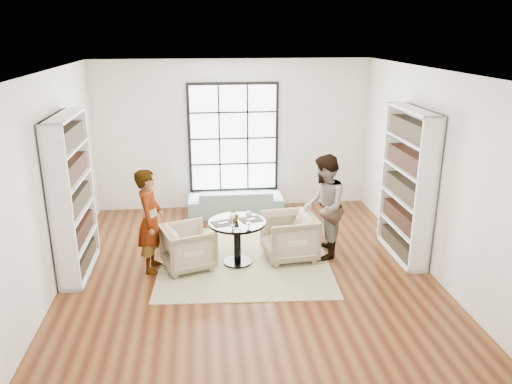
{
  "coord_description": "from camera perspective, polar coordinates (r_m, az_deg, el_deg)",
  "views": [
    {
      "loc": [
        -0.66,
        -6.89,
        3.55
      ],
      "look_at": [
        0.17,
        0.4,
        1.14
      ],
      "focal_mm": 35.0,
      "sensor_mm": 36.0,
      "label": 1
    }
  ],
  "objects": [
    {
      "name": "ground",
      "position": [
        7.78,
        -0.9,
        -8.94
      ],
      "size": [
        6.0,
        6.0,
        0.0
      ],
      "primitive_type": "plane",
      "color": "brown"
    },
    {
      "name": "cutlery_left",
      "position": [
        7.65,
        -3.76,
        -3.52
      ],
      "size": [
        0.2,
        0.25,
        0.01
      ],
      "primitive_type": null,
      "rotation": [
        0.0,
        0.0,
        0.29
      ],
      "color": "silver",
      "rests_on": "placemat_left"
    },
    {
      "name": "armchair_left",
      "position": [
        7.8,
        -7.73,
        -6.26
      ],
      "size": [
        0.94,
        0.92,
        0.68
      ],
      "primitive_type": "imported",
      "rotation": [
        0.0,
        0.0,
        1.89
      ],
      "color": "tan",
      "rests_on": "ground"
    },
    {
      "name": "placemat_left",
      "position": [
        7.66,
        -3.76,
        -3.57
      ],
      "size": [
        0.4,
        0.35,
        0.01
      ],
      "primitive_type": "cube",
      "rotation": [
        0.0,
        0.0,
        0.29
      ],
      "color": "#292624",
      "rests_on": "pedestal_table"
    },
    {
      "name": "cutlery_right",
      "position": [
        7.79,
        -0.6,
        -3.09
      ],
      "size": [
        0.2,
        0.25,
        0.01
      ],
      "primitive_type": null,
      "rotation": [
        0.0,
        0.0,
        0.29
      ],
      "color": "silver",
      "rests_on": "placemat_right"
    },
    {
      "name": "wine_glass_left",
      "position": [
        7.5,
        -2.71,
        -2.86
      ],
      "size": [
        0.09,
        0.09,
        0.2
      ],
      "color": "silver",
      "rests_on": "pedestal_table"
    },
    {
      "name": "person_left",
      "position": [
        7.66,
        -12.0,
        -3.24
      ],
      "size": [
        0.44,
        0.62,
        1.6
      ],
      "primitive_type": "imported",
      "rotation": [
        0.0,
        0.0,
        1.48
      ],
      "color": "gray",
      "rests_on": "ground"
    },
    {
      "name": "armchair_right",
      "position": [
        8.05,
        3.8,
        -5.1
      ],
      "size": [
        0.89,
        0.87,
        0.74
      ],
      "primitive_type": "imported",
      "rotation": [
        0.0,
        0.0,
        -1.47
      ],
      "color": "tan",
      "rests_on": "ground"
    },
    {
      "name": "sofa",
      "position": [
        9.92,
        -2.36,
        -1.11
      ],
      "size": [
        1.87,
        0.75,
        0.54
      ],
      "primitive_type": "imported",
      "rotation": [
        0.0,
        0.0,
        3.13
      ],
      "color": "gray",
      "rests_on": "ground"
    },
    {
      "name": "flower_centerpiece",
      "position": [
        7.71,
        -2.38,
        -2.6
      ],
      "size": [
        0.21,
        0.19,
        0.21
      ],
      "primitive_type": "imported",
      "rotation": [
        0.0,
        0.0,
        0.17
      ],
      "color": "gray",
      "rests_on": "pedestal_table"
    },
    {
      "name": "person_right",
      "position": [
        7.99,
        7.76,
        -1.74
      ],
      "size": [
        0.82,
        0.96,
        1.69
      ],
      "primitive_type": "imported",
      "rotation": [
        0.0,
        0.0,
        -1.82
      ],
      "color": "gray",
      "rests_on": "ground"
    },
    {
      "name": "placemat_right",
      "position": [
        7.79,
        -0.6,
        -3.14
      ],
      "size": [
        0.4,
        0.35,
        0.01
      ],
      "primitive_type": "cube",
      "rotation": [
        0.0,
        0.0,
        0.29
      ],
      "color": "#292624",
      "rests_on": "pedestal_table"
    },
    {
      "name": "wine_glass_right",
      "position": [
        7.59,
        -0.86,
        -2.54
      ],
      "size": [
        0.1,
        0.1,
        0.21
      ],
      "color": "silver",
      "rests_on": "pedestal_table"
    },
    {
      "name": "room_shell",
      "position": [
        7.81,
        -1.33,
        1.12
      ],
      "size": [
        6.0,
        6.01,
        6.0
      ],
      "color": "silver",
      "rests_on": "ground"
    },
    {
      "name": "rug",
      "position": [
        8.11,
        -1.31,
        -7.71
      ],
      "size": [
        2.83,
        2.83,
        0.01
      ],
      "primitive_type": "cube",
      "rotation": [
        0.0,
        0.0,
        -0.06
      ],
      "color": "tan",
      "rests_on": "ground"
    },
    {
      "name": "pedestal_table",
      "position": [
        7.79,
        -2.16,
        -4.71
      ],
      "size": [
        0.89,
        0.89,
        0.71
      ],
      "rotation": [
        0.0,
        0.0,
        0.29
      ],
      "color": "black",
      "rests_on": "ground"
    }
  ]
}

